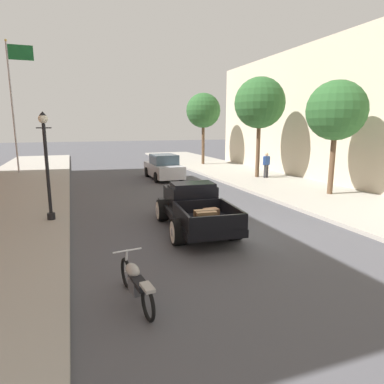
{
  "coord_description": "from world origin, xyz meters",
  "views": [
    {
      "loc": [
        -4.28,
        -9.85,
        3.51
      ],
      "look_at": [
        0.01,
        2.03,
        1.0
      ],
      "focal_mm": 31.23,
      "sensor_mm": 36.0,
      "label": 1
    }
  ],
  "objects": [
    {
      "name": "street_lamp_near",
      "position": [
        -5.12,
        2.98,
        2.39
      ],
      "size": [
        0.5,
        0.32,
        3.85
      ],
      "color": "black",
      "rests_on": "sidewalk_left"
    },
    {
      "name": "motorcycle_parked",
      "position": [
        -3.23,
        -3.64,
        0.44
      ],
      "size": [
        0.62,
        2.11,
        0.93
      ],
      "color": "black",
      "rests_on": "ground"
    },
    {
      "name": "car_background_silver",
      "position": [
        1.48,
        11.72,
        0.77
      ],
      "size": [
        1.92,
        4.32,
        1.65
      ],
      "color": "#B7B7BC",
      "rests_on": "ground"
    },
    {
      "name": "street_tree_nearest",
      "position": [
        7.84,
        3.29,
        4.21
      ],
      "size": [
        2.85,
        2.85,
        5.51
      ],
      "color": "brown",
      "rests_on": "sidewalk_right"
    },
    {
      "name": "flagpole",
      "position": [
        -7.75,
        17.25,
        5.77
      ],
      "size": [
        1.74,
        0.16,
        9.16
      ],
      "color": "#B2B2B7",
      "rests_on": "sidewalk_left"
    },
    {
      "name": "hotrod_truck_black",
      "position": [
        -0.4,
        0.77,
        0.75
      ],
      "size": [
        2.45,
        5.03,
        1.58
      ],
      "color": "black",
      "rests_on": "ground"
    },
    {
      "name": "street_tree_third",
      "position": [
        6.82,
        17.99,
        4.8
      ],
      "size": [
        2.99,
        2.99,
        6.17
      ],
      "color": "brown",
      "rests_on": "sidewalk_right"
    },
    {
      "name": "street_tree_second",
      "position": [
        7.33,
        9.49,
        4.94
      ],
      "size": [
        3.25,
        3.25,
        6.44
      ],
      "color": "brown",
      "rests_on": "sidewalk_right"
    },
    {
      "name": "ground_plane",
      "position": [
        0.0,
        0.0,
        0.0
      ],
      "size": [
        140.0,
        140.0,
        0.0
      ],
      "primitive_type": "plane",
      "color": "#47474C"
    },
    {
      "name": "pedestrian_sidewalk_right",
      "position": [
        7.7,
        8.97,
        1.09
      ],
      "size": [
        0.53,
        0.22,
        1.65
      ],
      "color": "#333338",
      "rests_on": "sidewalk_right"
    },
    {
      "name": "sidewalk_right",
      "position": [
        7.25,
        0.0,
        0.07
      ],
      "size": [
        5.5,
        64.0,
        0.15
      ],
      "primitive_type": "cube",
      "color": "#9E998E",
      "rests_on": "ground"
    }
  ]
}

